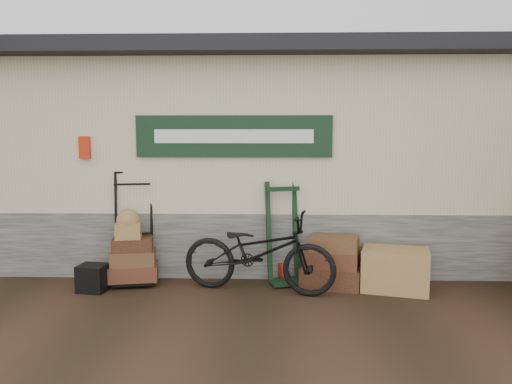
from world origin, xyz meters
TOP-DOWN VIEW (x-y plane):
  - ground at (0.00, 0.00)m, footprint 80.00×80.00m
  - station_building at (-0.01, 2.74)m, footprint 14.40×4.10m
  - porter_trolley at (-1.65, 0.85)m, footprint 0.84×0.69m
  - green_barrow at (0.36, 0.85)m, footprint 0.59×0.54m
  - suitcase_stack at (0.99, 0.71)m, footprint 0.86×0.66m
  - wicker_hamper at (1.78, 0.56)m, footprint 0.93×0.72m
  - black_trunk at (-2.06, 0.40)m, footprint 0.38×0.34m
  - bicycle at (0.04, 0.45)m, footprint 1.10×2.06m

SIDE VIEW (x-z plane):
  - ground at x=0.00m, z-range 0.00..0.00m
  - black_trunk at x=-2.06m, z-range 0.00..0.34m
  - wicker_hamper at x=1.78m, z-range 0.00..0.53m
  - suitcase_stack at x=0.99m, z-range 0.00..0.68m
  - bicycle at x=0.04m, z-range 0.00..1.14m
  - green_barrow at x=0.36m, z-range 0.00..1.35m
  - porter_trolley at x=-1.65m, z-range 0.00..1.51m
  - station_building at x=-0.01m, z-range 0.01..3.21m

